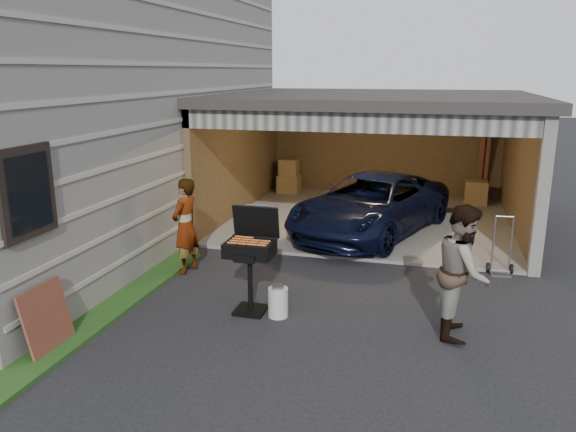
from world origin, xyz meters
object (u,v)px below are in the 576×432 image
Objects in this scene: minivan at (371,208)px; man at (463,271)px; plywood_panel at (47,319)px; propane_tank at (278,302)px; hand_truck at (501,263)px; woman at (185,226)px; bbq_grill at (251,252)px.

man reaches higher than minivan.
propane_tank is at bearing 34.56° from plywood_panel.
propane_tank is 0.41× the size of hand_truck.
man is at bearing 84.86° from woman.
propane_tank is at bearing 94.28° from man.
plywood_panel is at bearing 112.06° from man.
minivan is 10.33× the size of propane_tank.
woman is at bearing -113.62° from minivan.
propane_tank is (2.04, -1.37, -0.61)m from woman.
woman reaches higher than minivan.
plywood_panel reaches higher than propane_tank.
minivan is 5.12× the size of plywood_panel.
minivan is 4.45m from propane_tank.
hand_truck is (3.21, 2.64, -0.01)m from propane_tank.
bbq_grill is (-1.20, -4.29, 0.29)m from minivan.
woman is 2.53m from propane_tank.
bbq_grill is at bearing 169.40° from propane_tank.
minivan is at bearing 79.99° from propane_tank.
man is 2.55m from propane_tank.
plywood_panel is (-3.25, -6.07, -0.19)m from minivan.
man is at bearing 0.39° from bbq_grill.
hand_truck is at bearing 114.20° from woman.
propane_tank is (-0.77, -4.37, -0.40)m from minivan.
bbq_grill is 3.54× the size of propane_tank.
plywood_panel is (-4.94, -1.81, -0.45)m from man.
propane_tank is 3.02m from plywood_panel.
bbq_grill is at bearing 92.36° from man.
woman reaches higher than plywood_panel.
woman reaches higher than propane_tank.
man reaches higher than hand_truck.
man reaches higher than bbq_grill.
woman is (-2.81, -3.00, 0.21)m from minivan.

